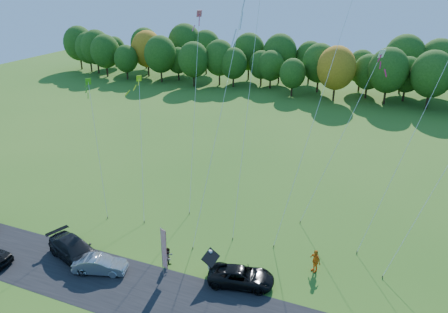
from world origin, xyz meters
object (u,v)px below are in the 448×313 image
at_px(black_suv, 241,276).
at_px(silver_sedan, 100,265).
at_px(person_east, 315,261).
at_px(feather_flag, 164,248).

relative_size(black_suv, silver_sedan, 1.20).
relative_size(person_east, feather_flag, 0.44).
relative_size(black_suv, person_east, 2.55).
height_order(silver_sedan, feather_flag, feather_flag).
xyz_separation_m(person_east, feather_flag, (-10.15, -5.08, 1.72)).
distance_m(black_suv, silver_sedan, 10.77).
bearing_deg(person_east, silver_sedan, -118.30).
bearing_deg(black_suv, silver_sedan, 93.17).
bearing_deg(feather_flag, black_suv, 15.52).
bearing_deg(black_suv, feather_flag, 93.67).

